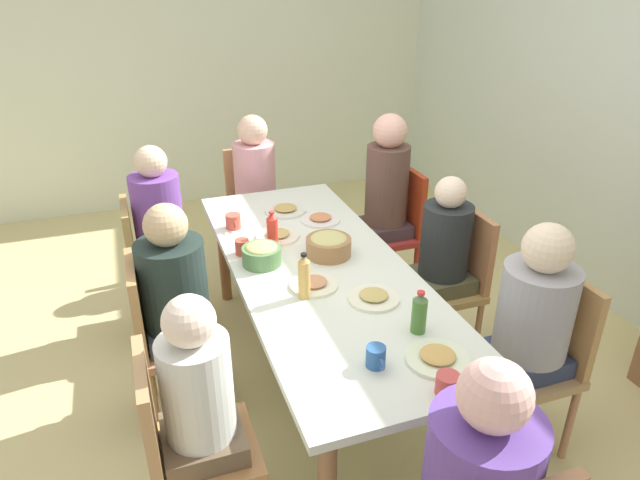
% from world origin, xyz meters
% --- Properties ---
extents(ground_plane, '(7.13, 7.13, 0.00)m').
position_xyz_m(ground_plane, '(0.00, 0.00, 0.00)').
color(ground_plane, '#CABF7E').
extents(wall_left, '(0.12, 4.47, 2.60)m').
position_xyz_m(wall_left, '(-3.03, 0.00, 1.30)').
color(wall_left, silver).
rests_on(wall_left, ground_plane).
extents(dining_table, '(2.25, 0.87, 0.73)m').
position_xyz_m(dining_table, '(0.00, 0.00, 0.66)').
color(dining_table, silver).
rests_on(dining_table, ground_plane).
extents(chair_0, '(0.40, 0.40, 0.90)m').
position_xyz_m(chair_0, '(-0.75, 0.81, 0.51)').
color(chair_0, '#AE302A').
rests_on(chair_0, ground_plane).
extents(person_0, '(0.30, 0.30, 1.29)m').
position_xyz_m(person_0, '(-0.75, 0.72, 0.77)').
color(person_0, '#38403B').
rests_on(person_0, ground_plane).
extents(chair_1, '(0.40, 0.40, 0.90)m').
position_xyz_m(chair_1, '(-0.75, -0.81, 0.51)').
color(chair_1, '#AA8355').
rests_on(chair_1, ground_plane).
extents(person_1, '(0.30, 0.30, 1.23)m').
position_xyz_m(person_1, '(-0.75, -0.72, 0.73)').
color(person_1, brown).
rests_on(person_1, ground_plane).
extents(chair_2, '(0.40, 0.40, 0.90)m').
position_xyz_m(chair_2, '(0.75, 0.81, 0.51)').
color(chair_2, '#A58354').
rests_on(chair_2, ground_plane).
extents(person_2, '(0.33, 0.33, 1.18)m').
position_xyz_m(person_2, '(0.75, 0.72, 0.72)').
color(person_2, '#2D2B4C').
rests_on(person_2, ground_plane).
extents(chair_3, '(0.40, 0.40, 0.90)m').
position_xyz_m(chair_3, '(0.00, -0.81, 0.51)').
color(chair_3, '#B27855').
rests_on(chair_3, ground_plane).
extents(person_3, '(0.32, 0.32, 1.18)m').
position_xyz_m(person_3, '(0.00, -0.72, 0.71)').
color(person_3, '#473A43').
rests_on(person_3, ground_plane).
extents(chair_4, '(0.40, 0.40, 0.90)m').
position_xyz_m(chair_4, '(0.00, 0.81, 0.51)').
color(chair_4, '#A7874A').
rests_on(chair_4, ground_plane).
extents(person_4, '(0.30, 0.30, 1.13)m').
position_xyz_m(person_4, '(-0.00, 0.72, 0.67)').
color(person_4, '#505339').
rests_on(person_4, ground_plane).
extents(chair_5, '(0.40, 0.40, 0.90)m').
position_xyz_m(chair_5, '(0.75, -0.81, 0.51)').
color(chair_5, '#B57E49').
rests_on(chair_5, ground_plane).
extents(person_5, '(0.30, 0.30, 1.14)m').
position_xyz_m(person_5, '(0.75, -0.72, 0.67)').
color(person_5, brown).
rests_on(person_5, ground_plane).
extents(chair_6, '(0.40, 0.40, 0.90)m').
position_xyz_m(chair_6, '(-1.51, 0.00, 0.51)').
color(chair_6, tan).
rests_on(chair_6, ground_plane).
extents(person_6, '(0.30, 0.30, 1.19)m').
position_xyz_m(person_6, '(-1.42, 0.00, 0.72)').
color(person_6, '#2C2A48').
rests_on(person_6, ground_plane).
extents(plate_0, '(0.26, 0.26, 0.04)m').
position_xyz_m(plate_0, '(-0.74, 0.03, 0.74)').
color(plate_0, silver).
rests_on(plate_0, dining_table).
extents(plate_1, '(0.24, 0.24, 0.04)m').
position_xyz_m(plate_1, '(0.38, 0.13, 0.74)').
color(plate_1, silver).
rests_on(plate_1, dining_table).
extents(plate_2, '(0.23, 0.23, 0.04)m').
position_xyz_m(plate_2, '(0.18, -0.10, 0.74)').
color(plate_2, silver).
rests_on(plate_2, dining_table).
extents(plate_3, '(0.25, 0.25, 0.04)m').
position_xyz_m(plate_3, '(-0.40, -0.11, 0.74)').
color(plate_3, silver).
rests_on(plate_3, dining_table).
extents(plate_4, '(0.26, 0.26, 0.04)m').
position_xyz_m(plate_4, '(0.87, 0.18, 0.74)').
color(plate_4, silver).
rests_on(plate_4, dining_table).
extents(plate_5, '(0.24, 0.24, 0.04)m').
position_xyz_m(plate_5, '(-0.53, 0.19, 0.74)').
color(plate_5, silver).
rests_on(plate_5, dining_table).
extents(bowl_0, '(0.24, 0.24, 0.12)m').
position_xyz_m(bowl_0, '(-0.10, 0.08, 0.79)').
color(bowl_0, '#9C6C42').
rests_on(bowl_0, dining_table).
extents(bowl_1, '(0.20, 0.20, 0.11)m').
position_xyz_m(bowl_1, '(-0.12, -0.27, 0.79)').
color(bowl_1, '#527F49').
rests_on(bowl_1, dining_table).
extents(cup_0, '(0.11, 0.07, 0.08)m').
position_xyz_m(cup_0, '(-0.26, -0.35, 0.77)').
color(cup_0, '#C34B37').
rests_on(cup_0, dining_table).
extents(cup_1, '(0.11, 0.08, 0.09)m').
position_xyz_m(cup_1, '(0.82, -0.06, 0.77)').
color(cup_1, '#2B5C98').
rests_on(cup_1, dining_table).
extents(cup_2, '(0.12, 0.09, 0.09)m').
position_xyz_m(cup_2, '(-0.61, -0.32, 0.77)').
color(cup_2, '#D05242').
rests_on(cup_2, dining_table).
extents(cup_3, '(0.12, 0.09, 0.08)m').
position_xyz_m(cup_3, '(1.05, 0.12, 0.77)').
color(cup_3, '#C44843').
rests_on(cup_3, dining_table).
extents(bottle_0, '(0.06, 0.06, 0.22)m').
position_xyz_m(bottle_0, '(-0.28, -0.17, 0.83)').
color(bottle_0, red).
rests_on(bottle_0, dining_table).
extents(bottle_1, '(0.06, 0.06, 0.19)m').
position_xyz_m(bottle_1, '(0.67, 0.20, 0.82)').
color(bottle_1, '#43762F').
rests_on(bottle_1, dining_table).
extents(bottle_2, '(0.06, 0.06, 0.23)m').
position_xyz_m(bottle_2, '(0.26, -0.17, 0.84)').
color(bottle_2, tan).
rests_on(bottle_2, dining_table).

